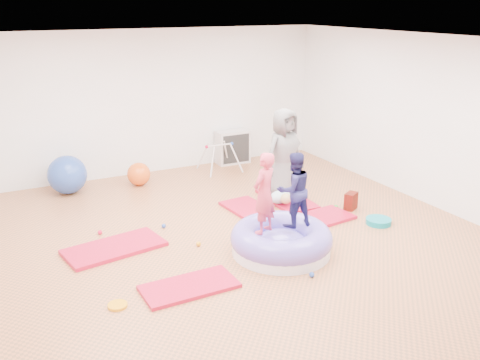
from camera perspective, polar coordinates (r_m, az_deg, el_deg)
name	(u,v)px	position (r m, az deg, el deg)	size (l,w,h in m)	color
room	(250,151)	(7.09, 1.10, 3.15)	(7.01, 8.01, 2.81)	#C07241
gym_mat_front_left	(189,287)	(6.57, -5.43, -11.25)	(1.14, 0.57, 0.05)	#C50B3C
gym_mat_mid_left	(114,248)	(7.68, -13.26, -7.05)	(1.34, 0.67, 0.06)	#C50B3C
gym_mat_center_back	(252,211)	(8.76, 1.29, -3.29)	(1.19, 0.59, 0.05)	#C50B3C
gym_mat_right	(316,219)	(8.50, 8.14, -4.18)	(1.20, 0.60, 0.05)	#C50B3C
gym_mat_rear_right	(287,199)	(9.29, 5.00, -2.04)	(1.23, 0.61, 0.05)	#C50B3C
inflatable_cushion	(281,241)	(7.36, 4.42, -6.50)	(1.40, 1.40, 0.44)	white
child_pink	(264,190)	(6.95, 2.61, -1.04)	(0.40, 0.26, 1.10)	#D23C55
child_navy	(294,186)	(7.20, 5.78, -0.66)	(0.51, 0.39, 1.04)	#1F1E52
adult_caregiver	(284,154)	(9.06, 4.70, 2.79)	(0.76, 0.50, 1.56)	slate
infant	(281,197)	(8.96, 4.44, -1.85)	(0.39, 0.39, 0.23)	#A9CDDF
ball_pit_balls	(233,232)	(7.95, -0.79, -5.55)	(3.81, 2.57, 0.07)	#2647A3
exercise_ball_blue	(67,175)	(10.00, -17.95, 0.53)	(0.69, 0.69, 0.69)	#2647A3
exercise_ball_orange	(139,174)	(10.15, -10.75, 0.63)	(0.43, 0.43, 0.43)	#E25718
infant_play_gym	(219,154)	(10.72, -2.21, 2.84)	(0.75, 0.71, 0.57)	silver
cube_shelf	(233,147)	(11.33, -0.77, 3.54)	(0.70, 0.34, 0.70)	silver
balance_disc	(378,221)	(8.57, 14.55, -4.29)	(0.39, 0.39, 0.09)	#098294
backpack	(351,201)	(9.02, 11.74, -2.22)	(0.25, 0.15, 0.28)	#991A0A
yellow_toy	(118,305)	(6.35, -12.93, -12.91)	(0.22, 0.22, 0.03)	#F6A012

